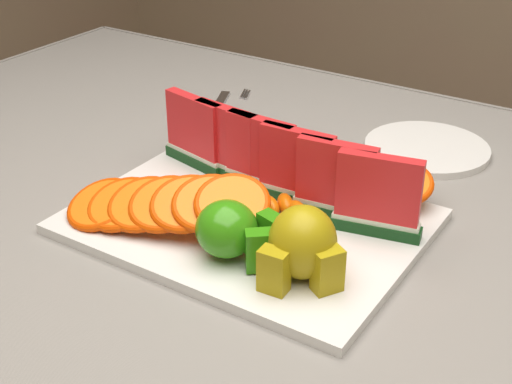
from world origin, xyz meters
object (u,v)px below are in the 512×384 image
Objects in this scene: apple_cluster at (233,231)px; side_plate at (427,148)px; fork at (218,109)px; platter at (248,221)px; pear_cluster at (302,245)px.

apple_cluster reaches higher than side_plate.
fork is at bearing -174.03° from side_plate.
fork is at bearing 131.07° from platter.
pear_cluster reaches higher than platter.
fork is (-0.24, 0.28, -0.00)m from platter.
pear_cluster is (0.11, -0.07, 0.04)m from platter.
side_plate is at bearing 71.51° from platter.
apple_cluster is 0.46× the size of side_plate.
side_plate is 1.20× the size of fork.
fork is (-0.35, 0.35, -0.05)m from pear_cluster.
side_plate is (0.07, 0.39, -0.04)m from apple_cluster.
pear_cluster reaches higher than apple_cluster.
platter is at bearing -108.49° from side_plate.
platter is 0.33m from side_plate.
pear_cluster is 0.43× the size of side_plate.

